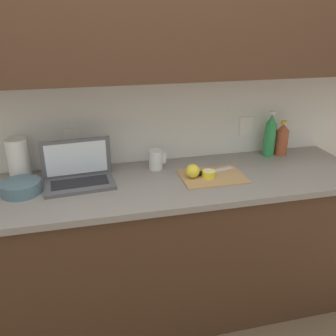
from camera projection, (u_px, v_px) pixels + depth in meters
The scene contains 13 objects.
ground_plane at pixel (145, 310), 2.27m from camera, with size 12.00×12.00×0.00m, color brown.
wall_back at pixel (130, 51), 1.87m from camera, with size 5.20×0.38×2.60m.
counter_unit at pixel (139, 251), 2.09m from camera, with size 2.57×0.63×0.90m.
laptop at pixel (78, 173), 1.90m from camera, with size 0.38×0.24×0.23m.
cutting_board at pixel (212, 176), 1.99m from camera, with size 0.35×0.26×0.01m, color tan.
knife at pixel (208, 171), 2.02m from camera, with size 0.25×0.10×0.02m.
lemon_half_cut at pixel (209, 174), 1.96m from camera, with size 0.07×0.07×0.04m.
lemon_whole_beside at pixel (193, 171), 1.95m from camera, with size 0.08×0.08×0.08m.
bottle_green_soda at pixel (270, 136), 2.25m from camera, with size 0.07×0.07×0.29m.
bottle_oil_tall at pixel (282, 139), 2.28m from camera, with size 0.08×0.08×0.22m.
measuring_cup at pixel (156, 160), 2.08m from camera, with size 0.10×0.08×0.11m.
bowl_white at pixel (21, 187), 1.80m from camera, with size 0.20×0.20×0.06m.
paper_towel_roll at pixel (19, 159), 1.94m from camera, with size 0.12×0.12×0.23m.
Camera 1 is at (-0.25, -1.72, 1.72)m, focal length 38.00 mm.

